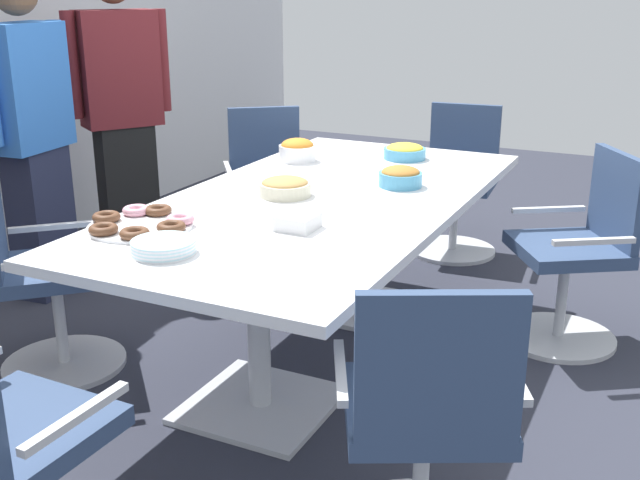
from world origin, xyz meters
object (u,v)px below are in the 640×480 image
Objects in this scene: office_chair_4 at (426,434)px; snack_bowl_cookies at (285,187)px; snack_bowl_chips_yellow at (405,151)px; donut_platter at (141,223)px; office_chair_1 at (269,194)px; office_chair_5 at (577,260)px; person_standing_2 at (122,112)px; plate_stack at (163,247)px; napkin_pile at (298,222)px; snack_bowl_chips_orange at (297,150)px; office_chair_3 at (1,460)px; office_chair_0 at (457,188)px; office_chair_2 at (42,283)px; snack_bowl_pretzels at (400,177)px; conference_table at (320,224)px; person_standing_1 at (32,135)px.

office_chair_4 reaches higher than snack_bowl_cookies.
snack_bowl_chips_yellow is 0.54× the size of donut_platter.
office_chair_1 is 1.00× the size of office_chair_5.
plate_stack is (-1.56, -1.45, -0.13)m from person_standing_2.
person_standing_2 is 4.26× the size of donut_platter.
office_chair_4 is 3.97× the size of snack_bowl_cookies.
napkin_pile is (-0.40, -0.27, -0.01)m from snack_bowl_cookies.
snack_bowl_chips_orange is 0.69m from snack_bowl_cookies.
plate_stack is at bearing 92.44° from office_chair_3.
office_chair_0 is 4.07× the size of plate_stack.
napkin_pile reaches higher than donut_platter.
office_chair_1 is 1.00× the size of office_chair_2.
plate_stack is 1.58× the size of napkin_pile.
office_chair_0 is 1.00× the size of office_chair_3.
snack_bowl_pretzels is 1.29m from plate_stack.
conference_table is 12.51× the size of snack_bowl_chips_orange.
conference_table is 2.64× the size of office_chair_2.
person_standing_1 is at bearing 114.33° from snack_bowl_chips_orange.
napkin_pile is at bearing -152.45° from snack_bowl_chips_orange.
plate_stack is at bearing -128.26° from donut_platter.
napkin_pile is (-1.11, -1.74, -0.13)m from person_standing_2.
person_standing_2 is at bearing 118.68° from office_chair_4.
office_chair_0 is 1.80m from snack_bowl_cookies.
office_chair_5 is 0.92m from snack_bowl_pretzels.
person_standing_1 is at bearing 116.26° from snack_bowl_chips_yellow.
office_chair_1 reaches higher than plate_stack.
person_standing_1 is 7.70× the size of snack_bowl_chips_yellow.
snack_bowl_chips_orange reaches higher than plate_stack.
office_chair_0 is at bearing 126.93° from person_standing_1.
office_chair_0 is 2.23× the size of donut_platter.
office_chair_4 reaches higher than snack_bowl_pretzels.
office_chair_0 is at bearing -4.69° from conference_table.
office_chair_3 is (-2.74, -0.72, 0.00)m from office_chair_1.
snack_bowl_cookies is at bearing 34.01° from napkin_pile.
office_chair_0 is 3.39m from office_chair_3.
person_standing_1 reaches higher than snack_bowl_cookies.
snack_bowl_pretzels reaches higher than snack_bowl_chips_yellow.
office_chair_3 is 1.68m from snack_bowl_cookies.
office_chair_0 reaches higher than napkin_pile.
office_chair_0 is (1.69, -0.14, -0.22)m from conference_table.
snack_bowl_pretzels reaches higher than napkin_pile.
office_chair_1 is 4.14× the size of snack_bowl_chips_yellow.
office_chair_2 is at bearing 58.90° from office_chair_0.
office_chair_4 is at bearing 91.68° from office_chair_1.
napkin_pile is (-1.04, -0.54, -0.03)m from snack_bowl_chips_orange.
person_standing_2 reaches higher than snack_bowl_cookies.
office_chair_2 and office_chair_5 have the same top height.
snack_bowl_cookies is (-0.70, 1.16, 0.38)m from office_chair_5.
person_standing_1 is at bearing 99.08° from snack_bowl_pretzels.
person_standing_1 reaches higher than snack_bowl_pretzels.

